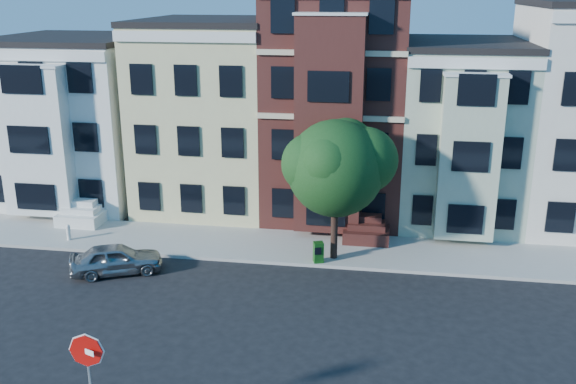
% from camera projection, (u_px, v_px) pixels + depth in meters
% --- Properties ---
extents(ground, '(120.00, 120.00, 0.00)m').
position_uv_depth(ground, '(299.00, 337.00, 22.79)').
color(ground, black).
extents(far_sidewalk, '(60.00, 4.00, 0.15)m').
position_uv_depth(far_sidewalk, '(323.00, 249.00, 30.29)').
color(far_sidewalk, '#9E9B93').
rests_on(far_sidewalk, ground).
extents(house_white, '(8.00, 9.00, 9.00)m').
position_uv_depth(house_white, '(80.00, 120.00, 37.31)').
color(house_white, white).
rests_on(house_white, ground).
extents(house_yellow, '(7.00, 9.00, 10.00)m').
position_uv_depth(house_yellow, '(213.00, 116.00, 35.96)').
color(house_yellow, beige).
rests_on(house_yellow, ground).
extents(house_brown, '(7.00, 9.00, 12.00)m').
position_uv_depth(house_brown, '(338.00, 101.00, 34.61)').
color(house_brown, '#3F1A16').
rests_on(house_brown, ground).
extents(house_green, '(6.00, 9.00, 9.00)m').
position_uv_depth(house_green, '(459.00, 133.00, 34.09)').
color(house_green, '#AAB89C').
rests_on(house_green, ground).
extents(street_tree, '(8.80, 8.80, 7.84)m').
position_uv_depth(street_tree, '(336.00, 175.00, 27.95)').
color(street_tree, '#1E4A1C').
rests_on(street_tree, far_sidewalk).
extents(parked_car, '(4.19, 2.99, 1.33)m').
position_uv_depth(parked_car, '(116.00, 259.00, 27.72)').
color(parked_car, gray).
rests_on(parked_car, ground).
extents(newspaper_box, '(0.52, 0.49, 0.94)m').
position_uv_depth(newspaper_box, '(318.00, 252.00, 28.53)').
color(newspaper_box, '#155116').
rests_on(newspaper_box, far_sidewalk).
extents(fire_hydrant, '(0.26, 0.26, 0.62)m').
position_uv_depth(fire_hydrant, '(69.00, 234.00, 31.11)').
color(fire_hydrant, silver).
rests_on(fire_hydrant, far_sidewalk).
extents(stop_sign, '(0.97, 0.48, 3.57)m').
position_uv_depth(stop_sign, '(90.00, 380.00, 16.98)').
color(stop_sign, '#B40A06').
rests_on(stop_sign, near_sidewalk).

